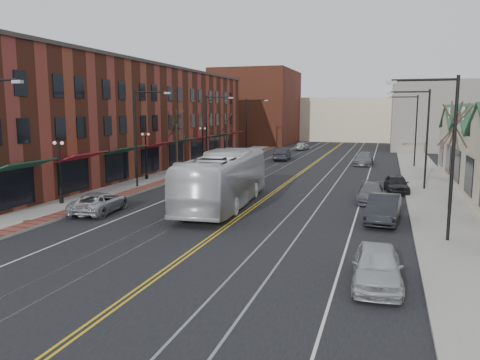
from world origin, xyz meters
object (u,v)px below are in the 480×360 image
Objects in this scene: transit_bus at (224,179)px; parked_car_b at (383,209)px; parked_car_a at (377,266)px; parked_car_c at (371,193)px; parked_suv at (99,203)px; parked_car_d at (397,184)px.

parked_car_b is at bearing 167.75° from transit_bus.
parked_car_b reaches higher than parked_car_a.
parked_car_b is 6.12m from parked_car_c.
parked_suv is at bearing -152.50° from parked_car_c.
parked_car_b is (17.32, 2.82, 0.14)m from parked_suv.
parked_car_b is (0.13, 10.48, 0.05)m from parked_car_a.
parked_car_c is 4.93m from parked_car_d.
parked_suv is 18.66m from parked_car_c.
transit_bus is 15.85m from parked_car_a.
transit_bus reaches higher than parked_car_a.
transit_bus is 2.92× the size of parked_car_c.
parked_car_a is at bearing -86.11° from parked_car_b.
parked_car_d is at bearing -145.00° from transit_bus.
parked_car_b is (10.41, -1.54, -1.05)m from transit_bus.
parked_car_b reaches higher than parked_car_c.
parked_car_c is at bearing -158.46° from transit_bus.
transit_bus is 10.57m from parked_car_b.
transit_bus is at bearing 128.40° from parked_car_a.
transit_bus is 3.18× the size of parked_car_d.
transit_bus reaches higher than parked_car_b.
parked_car_c is at bearing 90.55° from parked_car_a.
parked_car_b is 10.67m from parked_car_d.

